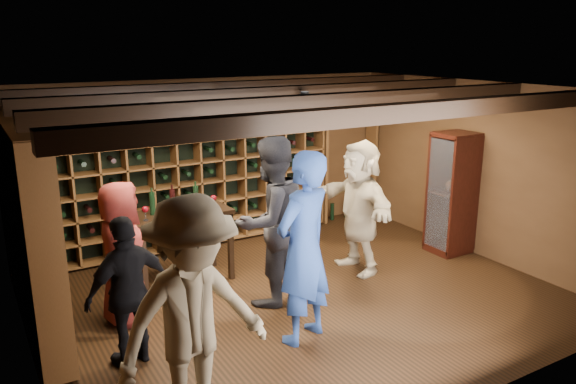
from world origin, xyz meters
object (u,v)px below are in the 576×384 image
guest_red_floral (122,253)px  guest_woman_black (129,292)px  display_cabinet (452,196)px  man_grey_suit (271,221)px  guest_beige (359,206)px  man_blue_shirt (303,248)px  tasting_table (179,221)px  guest_khaki (193,320)px

guest_red_floral → guest_woman_black: guest_red_floral is taller
guest_woman_black → display_cabinet: bearing=173.0°
man_grey_suit → guest_beige: size_ratio=1.11×
man_blue_shirt → guest_woman_black: size_ratio=1.35×
display_cabinet → tasting_table: (-3.80, 0.95, -0.02)m
man_grey_suit → guest_khaki: size_ratio=1.02×
man_blue_shirt → man_grey_suit: (0.15, 0.94, -0.01)m
guest_khaki → guest_red_floral: bearing=82.0°
display_cabinet → guest_beige: size_ratio=0.98×
display_cabinet → guest_red_floral: (-4.69, 0.27, -0.06)m
display_cabinet → guest_woman_black: 4.90m
guest_beige → tasting_table: bearing=-107.1°
tasting_table → man_grey_suit: bearing=-58.1°
man_blue_shirt → man_grey_suit: bearing=-119.4°
display_cabinet → guest_beige: guest_beige is taller
guest_red_floral → guest_khaki: bearing=-174.6°
guest_woman_black → guest_beige: (3.28, 0.74, 0.15)m
guest_woman_black → tasting_table: 1.89m
guest_beige → guest_khaki: bearing=-54.2°
man_grey_suit → guest_red_floral: size_ratio=1.25×
display_cabinet → guest_red_floral: 4.70m
guest_woman_black → guest_khaki: 1.28m
man_blue_shirt → guest_khaki: size_ratio=1.03×
guest_beige → man_blue_shirt: bearing=-50.7°
display_cabinet → man_blue_shirt: size_ratio=0.87×
man_grey_suit → guest_beige: man_grey_suit is taller
man_blue_shirt → tasting_table: man_blue_shirt is taller
tasting_table → display_cabinet: bearing=-17.3°
guest_woman_black → tasting_table: (1.07, 1.56, 0.09)m
man_blue_shirt → guest_woman_black: bearing=-35.3°
guest_red_floral → guest_beige: 3.11m
man_grey_suit → guest_woman_black: 1.89m
man_blue_shirt → tasting_table: (-0.59, 2.00, -0.17)m
display_cabinet → man_blue_shirt: 3.38m
guest_red_floral → guest_woman_black: bearing=174.6°
man_grey_suit → man_blue_shirt: bearing=68.1°
man_blue_shirt → guest_beige: 2.01m
man_blue_shirt → guest_beige: (1.62, 1.19, -0.11)m
display_cabinet → guest_khaki: guest_khaki is taller
display_cabinet → guest_woman_black: display_cabinet is taller
guest_red_floral → tasting_table: 1.12m
display_cabinet → man_grey_suit: (-3.06, -0.11, 0.14)m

